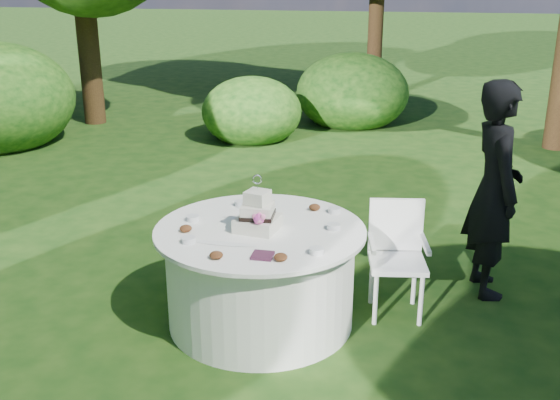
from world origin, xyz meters
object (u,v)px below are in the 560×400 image
object	(u,v)px
cake	(258,215)
chair	(396,249)
table	(261,275)
guest	(494,190)
napkins	(263,255)

from	to	relation	value
cake	chair	world-z (taller)	cake
table	chair	world-z (taller)	chair
chair	cake	bearing A→B (deg)	-156.82
guest	table	world-z (taller)	guest
napkins	chair	bearing A→B (deg)	45.78
cake	chair	distance (m)	1.15
guest	table	xyz separation A→B (m)	(-1.73, -0.89, -0.50)
guest	cake	distance (m)	1.97
napkins	table	bearing A→B (deg)	104.98
table	napkins	bearing A→B (deg)	-75.02
guest	table	distance (m)	2.01
table	chair	bearing A→B (deg)	21.69
table	cake	size ratio (longest dim) A/B	3.72
napkins	table	distance (m)	0.64
cake	guest	bearing A→B (deg)	28.05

